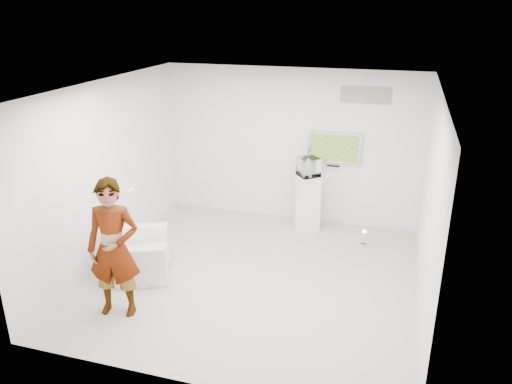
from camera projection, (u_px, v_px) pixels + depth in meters
The scene contains 10 objects.
room at pixel (254, 189), 7.44m from camera, with size 5.01×5.01×3.00m.
tv at pixel (334, 148), 9.39m from camera, with size 1.00×0.08×0.60m, color silver.
logo_decal at pixel (366, 95), 8.94m from camera, with size 0.90×0.02×0.30m, color gray.
person at pixel (114, 249), 6.73m from camera, with size 0.72×0.47×1.98m, color silver.
armchair at pixel (139, 255), 7.94m from camera, with size 1.03×0.90×0.67m, color silver.
pedestal at pixel (307, 202), 9.58m from camera, with size 0.51×0.51×1.05m, color silver.
floor_uplight at pixel (364, 238), 8.94m from camera, with size 0.19×0.19×0.30m, color white.
vitrine at pixel (308, 167), 9.33m from camera, with size 0.35×0.35×0.35m, color silver.
console at pixel (308, 171), 9.36m from camera, with size 0.05×0.15×0.21m, color silver.
wii_remote at pixel (130, 190), 6.57m from camera, with size 0.03×0.12×0.03m, color silver.
Camera 1 is at (2.03, -6.68, 4.09)m, focal length 35.00 mm.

